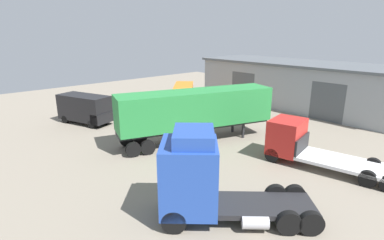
# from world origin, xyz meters

# --- Properties ---
(ground_plane) EXTENTS (60.00, 60.00, 0.00)m
(ground_plane) POSITION_xyz_m (0.00, 0.00, 0.00)
(ground_plane) COLOR gray
(warehouse_building) EXTENTS (22.97, 8.10, 4.90)m
(warehouse_building) POSITION_xyz_m (0.00, 17.79, 2.46)
(warehouse_building) COLOR #93999E
(warehouse_building) RESTS_ON ground_plane
(tractor_unit_blue) EXTENTS (6.44, 6.62, 4.15)m
(tractor_unit_blue) POSITION_xyz_m (8.25, -5.20, 1.94)
(tractor_unit_blue) COLOR #2347A3
(tractor_unit_blue) RESTS_ON ground_plane
(container_trailer_green) EXTENTS (6.11, 11.98, 3.91)m
(container_trailer_green) POSITION_xyz_m (0.79, 1.28, 2.51)
(container_trailer_green) COLOR #28843D
(container_trailer_green) RESTS_ON ground_plane
(delivery_van_orange) EXTENTS (5.37, 5.27, 2.38)m
(delivery_van_orange) POSITION_xyz_m (-8.47, 7.98, 1.31)
(delivery_van_orange) COLOR orange
(delivery_van_orange) RESTS_ON ground_plane
(delivery_van_black) EXTENTS (5.40, 3.57, 2.61)m
(delivery_van_black) POSITION_xyz_m (-9.27, -2.95, 1.41)
(delivery_van_black) COLOR black
(delivery_van_black) RESTS_ON ground_plane
(flatbed_truck_red) EXTENTS (7.79, 3.75, 2.66)m
(flatbed_truck_red) POSITION_xyz_m (8.20, 3.66, 1.28)
(flatbed_truck_red) COLOR red
(flatbed_truck_red) RESTS_ON ground_plane
(gravel_pile) EXTENTS (3.77, 3.77, 1.28)m
(gravel_pile) POSITION_xyz_m (-10.80, 2.39, 0.64)
(gravel_pile) COLOR #665B4C
(gravel_pile) RESTS_ON ground_plane
(oil_drum) EXTENTS (0.58, 0.58, 0.88)m
(oil_drum) POSITION_xyz_m (-7.34, 0.52, 0.44)
(oil_drum) COLOR black
(oil_drum) RESTS_ON ground_plane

